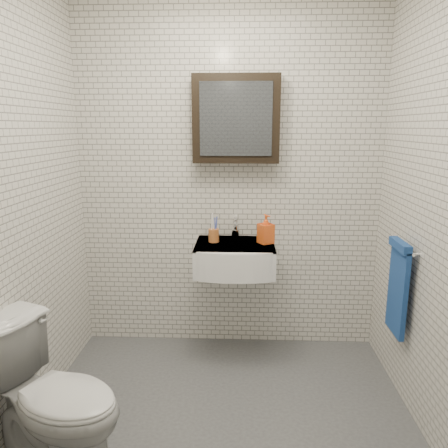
% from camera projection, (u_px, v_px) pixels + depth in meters
% --- Properties ---
extents(ground, '(2.20, 2.00, 0.01)m').
position_uv_depth(ground, '(223.00, 422.00, 2.49)').
color(ground, '#45474C').
rests_on(ground, ground).
extents(room_shell, '(2.22, 2.02, 2.51)m').
position_uv_depth(room_shell, '(223.00, 164.00, 2.17)').
color(room_shell, silver).
rests_on(room_shell, ground).
extents(washbasin, '(0.55, 0.50, 0.20)m').
position_uv_depth(washbasin, '(235.00, 258.00, 3.04)').
color(washbasin, white).
rests_on(washbasin, room_shell).
extents(faucet, '(0.06, 0.20, 0.15)m').
position_uv_depth(faucet, '(235.00, 229.00, 3.19)').
color(faucet, silver).
rests_on(faucet, washbasin).
extents(mirror_cabinet, '(0.60, 0.15, 0.60)m').
position_uv_depth(mirror_cabinet, '(236.00, 119.00, 3.02)').
color(mirror_cabinet, black).
rests_on(mirror_cabinet, room_shell).
extents(towel_rail, '(0.09, 0.30, 0.58)m').
position_uv_depth(towel_rail, '(398.00, 284.00, 2.63)').
color(towel_rail, silver).
rests_on(towel_rail, room_shell).
extents(toothbrush_cup, '(0.10, 0.10, 0.21)m').
position_uv_depth(toothbrush_cup, '(214.00, 235.00, 3.09)').
color(toothbrush_cup, '#B0602C').
rests_on(toothbrush_cup, washbasin).
extents(soap_bottle, '(0.13, 0.13, 0.20)m').
position_uv_depth(soap_bottle, '(266.00, 229.00, 3.04)').
color(soap_bottle, '#DC5C17').
rests_on(soap_bottle, washbasin).
extents(toilet, '(0.84, 0.67, 0.75)m').
position_uv_depth(toilet, '(52.00, 399.00, 2.09)').
color(toilet, silver).
rests_on(toilet, ground).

